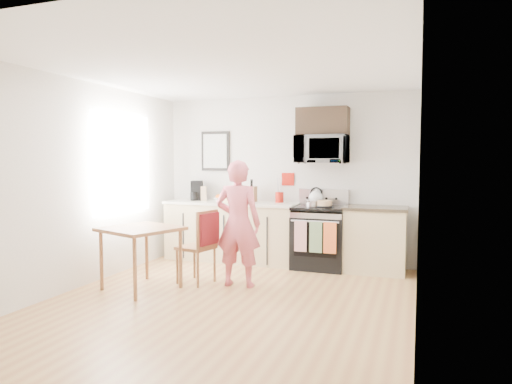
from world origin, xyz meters
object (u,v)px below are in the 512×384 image
(cake, at_px, (324,204))
(dining_table, at_px, (141,234))
(range, at_px, (320,239))
(chair, at_px, (204,237))
(microwave, at_px, (322,149))
(person, at_px, (238,223))

(cake, bearing_deg, dining_table, -137.18)
(range, xyz_separation_m, chair, (-1.21, -1.40, 0.18))
(chair, bearing_deg, cake, 58.32)
(range, bearing_deg, microwave, 90.06)
(microwave, height_order, dining_table, microwave)
(chair, distance_m, cake, 1.88)
(chair, xyz_separation_m, cake, (1.29, 1.32, 0.35))
(dining_table, bearing_deg, person, 26.78)
(dining_table, height_order, chair, chair)
(person, relative_size, dining_table, 1.75)
(range, distance_m, dining_table, 2.63)
(range, relative_size, person, 0.72)
(range, xyz_separation_m, cake, (0.08, -0.07, 0.53))
(microwave, bearing_deg, chair, -128.91)
(person, bearing_deg, chair, 5.89)
(microwave, bearing_deg, person, -118.55)
(range, height_order, chair, range)
(microwave, relative_size, cake, 2.81)
(range, xyz_separation_m, dining_table, (-1.85, -1.86, 0.25))
(dining_table, relative_size, chair, 0.95)
(range, distance_m, microwave, 1.33)
(range, bearing_deg, cake, -42.39)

